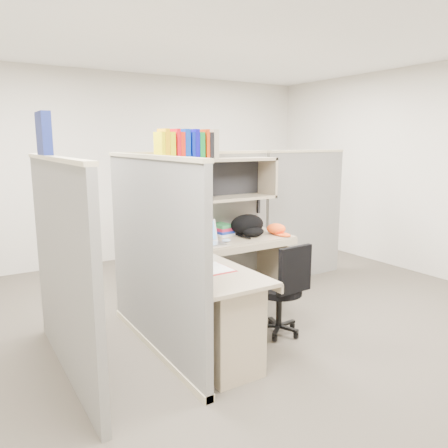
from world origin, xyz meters
TOP-DOWN VIEW (x-y plane):
  - ground at (0.00, 0.00)m, footprint 6.00×6.00m
  - room_shell at (0.00, 0.00)m, footprint 6.00×6.00m
  - cubicle at (-0.37, 0.45)m, footprint 3.79×1.84m
  - desk at (-0.41, -0.29)m, footprint 1.74×1.75m
  - laptop at (-0.16, 0.43)m, footprint 0.36×0.36m
  - backpack at (0.46, 0.56)m, footprint 0.46×0.40m
  - orange_cap at (0.76, 0.49)m, footprint 0.21×0.24m
  - snack_canister at (-0.50, -0.14)m, footprint 0.11×0.11m
  - tissue_box at (-0.79, -0.47)m, footprint 0.17×0.17m
  - mouse at (0.08, 0.44)m, footprint 0.11×0.08m
  - paper_cup at (0.03, 0.68)m, footprint 0.09×0.09m
  - book_stack at (0.22, 0.76)m, footprint 0.22×0.27m
  - loose_paper at (-0.51, -0.29)m, footprint 0.23×0.30m
  - task_chair at (0.18, -0.33)m, footprint 0.46×0.42m

SIDE VIEW (x-z plane):
  - ground at x=0.00m, z-range 0.00..0.00m
  - task_chair at x=0.18m, z-range -0.13..0.73m
  - desk at x=-0.41m, z-range 0.07..0.80m
  - loose_paper at x=-0.51m, z-range 0.73..0.73m
  - mouse at x=0.08m, z-range 0.73..0.77m
  - paper_cup at x=0.03m, z-range 0.73..0.84m
  - orange_cap at x=0.76m, z-range 0.73..0.84m
  - snack_canister at x=-0.50m, z-range 0.73..0.84m
  - book_stack at x=0.22m, z-range 0.73..0.85m
  - tissue_box at x=-0.79m, z-range 0.73..0.94m
  - backpack at x=0.46m, z-range 0.73..0.96m
  - laptop at x=-0.16m, z-range 0.73..0.97m
  - cubicle at x=-0.37m, z-range -0.07..1.88m
  - room_shell at x=0.00m, z-range -1.38..4.62m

